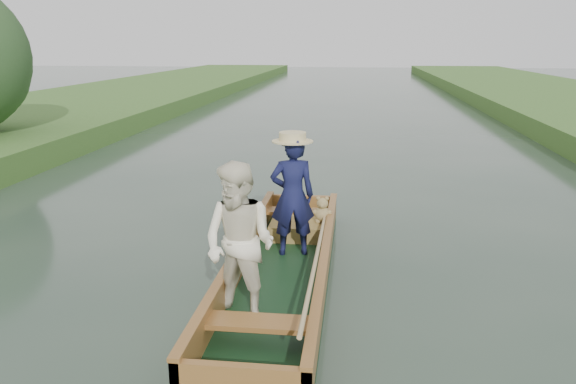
# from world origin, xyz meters

# --- Properties ---
(ground) EXTENTS (120.00, 120.00, 0.00)m
(ground) POSITION_xyz_m (0.00, 0.00, 0.00)
(ground) COLOR #283D30
(ground) RESTS_ON ground
(trees_far) EXTENTS (21.26, 8.25, 4.28)m
(trees_far) POSITION_xyz_m (-0.83, 4.32, 2.37)
(trees_far) COLOR #47331E
(trees_far) RESTS_ON ground
(punt) EXTENTS (1.30, 5.00, 1.69)m
(punt) POSITION_xyz_m (-0.07, -0.15, 0.55)
(punt) COLOR #133218
(punt) RESTS_ON ground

